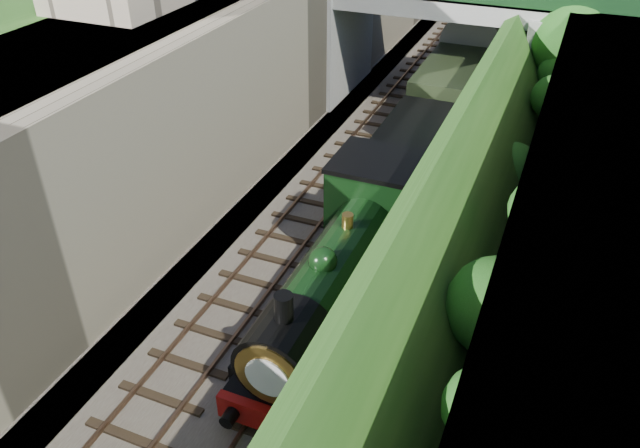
% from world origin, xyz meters
% --- Properties ---
extents(trackbed, '(10.00, 90.00, 0.20)m').
position_xyz_m(trackbed, '(0.00, 20.00, 0.10)').
color(trackbed, '#473F38').
rests_on(trackbed, ground).
extents(retaining_wall, '(1.00, 90.00, 7.00)m').
position_xyz_m(retaining_wall, '(-5.50, 20.00, 3.50)').
color(retaining_wall, '#756B56').
rests_on(retaining_wall, ground).
extents(street_plateau_left, '(6.00, 90.00, 7.00)m').
position_xyz_m(street_plateau_left, '(-9.00, 20.00, 3.50)').
color(street_plateau_left, '#262628').
rests_on(street_plateau_left, ground).
extents(embankment_slope, '(4.36, 90.00, 6.36)m').
position_xyz_m(embankment_slope, '(5.03, 17.35, 2.81)').
color(embankment_slope, '#1E4714').
rests_on(embankment_slope, ground).
extents(track_left, '(2.50, 90.00, 0.20)m').
position_xyz_m(track_left, '(-2.00, 20.00, 0.25)').
color(track_left, black).
rests_on(track_left, trackbed).
extents(track_right, '(2.50, 90.00, 0.20)m').
position_xyz_m(track_right, '(1.20, 20.00, 0.25)').
color(track_right, black).
rests_on(track_right, trackbed).
extents(road_bridge, '(16.00, 6.40, 7.25)m').
position_xyz_m(road_bridge, '(0.94, 24.00, 4.08)').
color(road_bridge, gray).
rests_on(road_bridge, ground).
extents(tree, '(3.60, 3.80, 6.60)m').
position_xyz_m(tree, '(5.91, 21.83, 4.65)').
color(tree, black).
rests_on(tree, ground).
extents(locomotive, '(3.10, 10.22, 3.83)m').
position_xyz_m(locomotive, '(1.20, 6.91, 1.89)').
color(locomotive, black).
rests_on(locomotive, trackbed).
extents(tender, '(2.70, 6.00, 3.05)m').
position_xyz_m(tender, '(1.20, 14.27, 1.62)').
color(tender, black).
rests_on(tender, trackbed).
extents(coach_front, '(2.90, 18.00, 3.70)m').
position_xyz_m(coach_front, '(1.20, 26.87, 2.05)').
color(coach_front, black).
rests_on(coach_front, trackbed).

